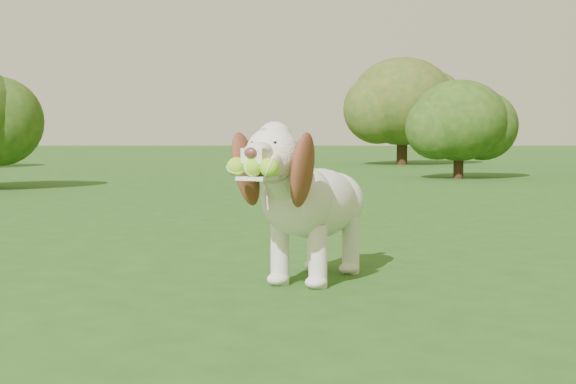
{
  "coord_description": "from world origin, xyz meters",
  "views": [
    {
      "loc": [
        -0.64,
        -3.05,
        0.64
      ],
      "look_at": [
        -0.65,
        0.19,
        0.41
      ],
      "focal_mm": 50.0,
      "sensor_mm": 36.0,
      "label": 1
    }
  ],
  "objects": [
    {
      "name": "shrub_c",
      "position": [
        1.76,
        8.39,
        0.83
      ],
      "size": [
        1.36,
        1.36,
        1.41
      ],
      "color": "#382314",
      "rests_on": "ground"
    },
    {
      "name": "ground",
      "position": [
        0.0,
        0.0,
        0.0
      ],
      "size": [
        80.0,
        80.0,
        0.0
      ],
      "primitive_type": "plane",
      "color": "#204A15",
      "rests_on": "ground"
    },
    {
      "name": "shrub_i",
      "position": [
        1.66,
        13.57,
        1.3
      ],
      "size": [
        2.14,
        2.14,
        2.22
      ],
      "color": "#382314",
      "rests_on": "ground"
    },
    {
      "name": "dog",
      "position": [
        -0.56,
        0.39,
        0.37
      ],
      "size": [
        0.66,
        1.01,
        0.69
      ],
      "rotation": [
        0.0,
        0.0,
        -0.43
      ],
      "color": "silver",
      "rests_on": "ground"
    }
  ]
}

